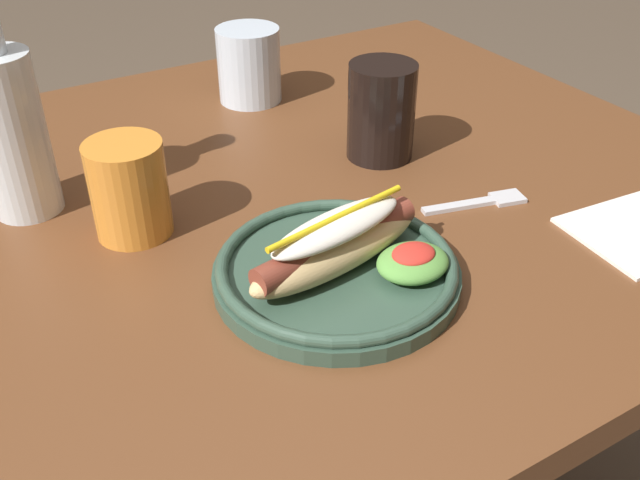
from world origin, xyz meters
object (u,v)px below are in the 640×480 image
at_px(extra_cup, 129,190).
at_px(water_cup, 249,65).
at_px(hot_dog_plate, 340,263).
at_px(fork, 482,202).
at_px(soda_cup, 381,111).
at_px(napkin, 638,232).
at_px(glass_bottle, 9,127).

bearing_deg(extra_cup, water_cup, 44.43).
xyz_separation_m(hot_dog_plate, fork, (0.21, 0.04, -0.02)).
distance_m(soda_cup, extra_cup, 0.32).
distance_m(extra_cup, napkin, 0.53).
xyz_separation_m(glass_bottle, napkin, (0.53, -0.38, -0.10)).
bearing_deg(napkin, water_cup, 109.86).
relative_size(hot_dog_plate, soda_cup, 1.99).
xyz_separation_m(water_cup, napkin, (0.19, -0.52, -0.05)).
relative_size(soda_cup, extra_cup, 1.16).
distance_m(hot_dog_plate, fork, 0.22).
height_order(soda_cup, glass_bottle, glass_bottle).
bearing_deg(water_cup, glass_bottle, -156.53).
bearing_deg(water_cup, extra_cup, -135.57).
bearing_deg(hot_dog_plate, fork, 10.71).
bearing_deg(soda_cup, water_cup, 104.08).
xyz_separation_m(hot_dog_plate, soda_cup, (0.18, 0.20, 0.04)).
relative_size(fork, napkin, 0.93).
relative_size(soda_cup, napkin, 0.90).
height_order(soda_cup, extra_cup, soda_cup).
distance_m(hot_dog_plate, soda_cup, 0.27).
distance_m(water_cup, extra_cup, 0.36).
relative_size(hot_dog_plate, fork, 1.92).
bearing_deg(glass_bottle, fork, -29.67).
bearing_deg(fork, hot_dog_plate, -155.37).
bearing_deg(fork, napkin, -38.72).
height_order(water_cup, napkin, water_cup).
xyz_separation_m(soda_cup, water_cup, (-0.06, 0.24, -0.01)).
bearing_deg(fork, soda_cup, 115.02).
bearing_deg(soda_cup, extra_cup, -177.58).
distance_m(hot_dog_plate, napkin, 0.32).
xyz_separation_m(fork, water_cup, (-0.09, 0.39, 0.05)).
bearing_deg(extra_cup, fork, -22.28).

